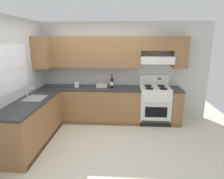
% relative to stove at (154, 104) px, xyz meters
% --- Properties ---
extents(ground_plane, '(7.04, 7.04, 0.00)m').
position_rel_stove_xyz_m(ground_plane, '(-1.41, -1.25, -0.48)').
color(ground_plane, beige).
extents(wall_back, '(4.68, 0.57, 2.55)m').
position_rel_stove_xyz_m(wall_back, '(-1.02, 0.27, 1.00)').
color(wall_back, silver).
rests_on(wall_back, ground_plane).
extents(wall_left, '(0.47, 4.00, 2.55)m').
position_rel_stove_xyz_m(wall_left, '(-3.00, -1.03, 0.87)').
color(wall_left, silver).
rests_on(wall_left, ground_plane).
extents(counter_back_run, '(3.60, 0.65, 0.91)m').
position_rel_stove_xyz_m(counter_back_run, '(-1.45, -0.01, -0.03)').
color(counter_back_run, olive).
rests_on(counter_back_run, ground_plane).
extents(counter_left_run, '(0.63, 1.91, 1.13)m').
position_rel_stove_xyz_m(counter_left_run, '(-2.65, -1.25, -0.02)').
color(counter_left_run, olive).
rests_on(counter_left_run, ground_plane).
extents(stove, '(0.76, 0.62, 1.20)m').
position_rel_stove_xyz_m(stove, '(0.00, 0.00, 0.00)').
color(stove, white).
rests_on(stove, ground_plane).
extents(wine_bottle, '(0.08, 0.08, 0.35)m').
position_rel_stove_xyz_m(wine_bottle, '(-1.10, -0.00, 0.57)').
color(wine_bottle, black).
rests_on(wine_bottle, counter_back_run).
extents(bowl, '(0.28, 0.23, 0.08)m').
position_rel_stove_xyz_m(bowl, '(-1.37, 0.07, 0.46)').
color(bowl, beige).
rests_on(bowl, counter_back_run).
extents(paper_towel_roll, '(0.13, 0.13, 0.13)m').
position_rel_stove_xyz_m(paper_towel_roll, '(-2.02, -0.00, 0.49)').
color(paper_towel_roll, white).
rests_on(paper_towel_roll, counter_back_run).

